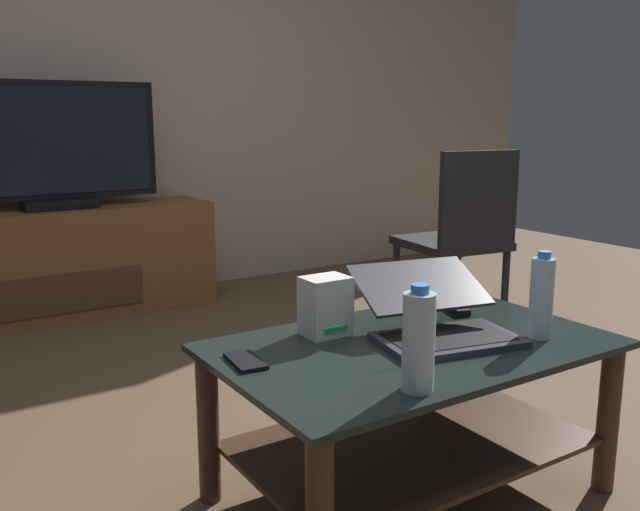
% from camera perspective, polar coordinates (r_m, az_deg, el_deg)
% --- Properties ---
extents(ground_plane, '(7.68, 7.68, 0.00)m').
position_cam_1_polar(ground_plane, '(2.18, 5.51, -17.14)').
color(ground_plane, brown).
extents(back_wall, '(6.40, 0.12, 2.80)m').
position_cam_1_polar(back_wall, '(4.18, -16.78, 16.00)').
color(back_wall, '#B2A38C').
rests_on(back_wall, ground).
extents(coffee_table, '(1.06, 0.65, 0.45)m').
position_cam_1_polar(coffee_table, '(1.91, 7.70, -11.30)').
color(coffee_table, black).
rests_on(coffee_table, ground).
extents(media_cabinet, '(1.56, 0.41, 0.58)m').
position_cam_1_polar(media_cabinet, '(3.82, -20.70, -0.57)').
color(media_cabinet, brown).
rests_on(media_cabinet, ground).
extents(television, '(1.02, 0.20, 0.64)m').
position_cam_1_polar(television, '(3.73, -21.29, 8.38)').
color(television, black).
rests_on(television, media_cabinet).
extents(dining_chair, '(0.49, 0.49, 0.89)m').
position_cam_1_polar(dining_chair, '(3.32, 11.76, 1.90)').
color(dining_chair, black).
rests_on(dining_chair, ground).
extents(laptop, '(0.44, 0.45, 0.17)m').
position_cam_1_polar(laptop, '(1.91, 9.70, -5.09)').
color(laptop, '#333338').
rests_on(laptop, coffee_table).
extents(router_box, '(0.13, 0.10, 0.16)m').
position_cam_1_polar(router_box, '(1.89, 0.47, -4.24)').
color(router_box, white).
rests_on(router_box, coffee_table).
extents(water_bottle_near, '(0.06, 0.06, 0.24)m').
position_cam_1_polar(water_bottle_near, '(1.95, 18.05, -3.34)').
color(water_bottle_near, silver).
rests_on(water_bottle_near, coffee_table).
extents(water_bottle_far, '(0.07, 0.07, 0.24)m').
position_cam_1_polar(water_bottle_far, '(1.52, 8.24, -7.10)').
color(water_bottle_far, silver).
rests_on(water_bottle_far, coffee_table).
extents(cell_phone, '(0.09, 0.15, 0.01)m').
position_cam_1_polar(cell_phone, '(1.71, -6.26, -8.75)').
color(cell_phone, black).
rests_on(cell_phone, coffee_table).
extents(tv_remote, '(0.09, 0.17, 0.02)m').
position_cam_1_polar(tv_remote, '(2.18, 11.05, -4.23)').
color(tv_remote, black).
rests_on(tv_remote, coffee_table).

